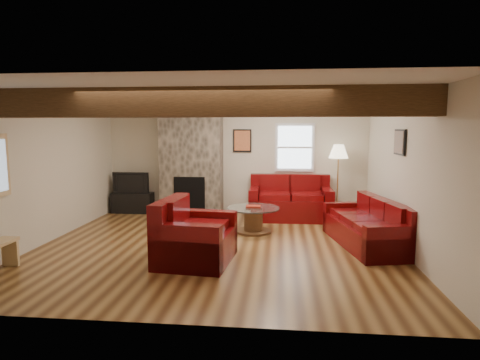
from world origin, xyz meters
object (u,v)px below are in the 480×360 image
object	(u,v)px
sofa_three	(366,223)
television	(132,182)
loveseat	(290,198)
tv_cabinet	(133,203)
coffee_table	(253,220)
armchair_red	(196,231)
floor_lamp	(338,156)

from	to	relation	value
sofa_three	television	distance (m)	5.41
sofa_three	loveseat	distance (m)	2.29
loveseat	tv_cabinet	world-z (taller)	loveseat
loveseat	coffee_table	xyz separation A→B (m)	(-0.73, -1.26, -0.23)
loveseat	tv_cabinet	size ratio (longest dim) A/B	1.88
loveseat	armchair_red	size ratio (longest dim) A/B	1.54
coffee_table	floor_lamp	distance (m)	2.51
armchair_red	television	size ratio (longest dim) A/B	1.35
tv_cabinet	loveseat	bearing A→B (deg)	-4.64
coffee_table	television	xyz separation A→B (m)	(-2.97, 1.56, 0.48)
loveseat	armchair_red	xyz separation A→B (m)	(-1.46, -3.05, -0.00)
coffee_table	television	world-z (taller)	television
loveseat	floor_lamp	distance (m)	1.38
sofa_three	tv_cabinet	xyz separation A→B (m)	(-4.92, 2.23, -0.15)
coffee_table	tv_cabinet	world-z (taller)	coffee_table
sofa_three	coffee_table	bearing A→B (deg)	-120.43
loveseat	floor_lamp	xyz separation A→B (m)	(1.03, 0.11, 0.92)
sofa_three	floor_lamp	size ratio (longest dim) A/B	1.24
coffee_table	floor_lamp	bearing A→B (deg)	38.20
loveseat	television	distance (m)	3.71
sofa_three	armchair_red	size ratio (longest dim) A/B	1.75
armchair_red	floor_lamp	xyz separation A→B (m)	(2.49, 3.16, 0.93)
floor_lamp	coffee_table	bearing A→B (deg)	-141.80
sofa_three	tv_cabinet	size ratio (longest dim) A/B	2.14
coffee_table	floor_lamp	size ratio (longest dim) A/B	0.61
sofa_three	television	size ratio (longest dim) A/B	2.35
armchair_red	coffee_table	world-z (taller)	armchair_red
floor_lamp	tv_cabinet	bearing A→B (deg)	177.75
armchair_red	tv_cabinet	distance (m)	4.03
tv_cabinet	floor_lamp	size ratio (longest dim) A/B	0.58
coffee_table	floor_lamp	world-z (taller)	floor_lamp
loveseat	tv_cabinet	xyz separation A→B (m)	(-3.69, 0.30, -0.24)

